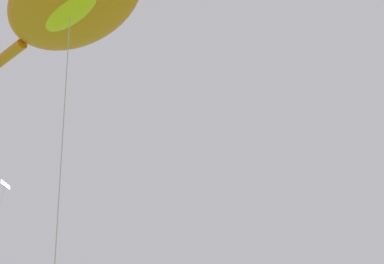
{
  "coord_description": "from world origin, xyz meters",
  "views": [
    {
      "loc": [
        -7.51,
        3.06,
        1.88
      ],
      "look_at": [
        -0.16,
        6.42,
        7.5
      ],
      "focal_mm": 42.69,
      "sensor_mm": 36.0,
      "label": 1
    }
  ],
  "objects": [
    {
      "name": "big_show_kite",
      "position": [
        -1.13,
        9.94,
        12.24
      ],
      "size": [
        4.24,
        11.12,
        12.74
      ],
      "rotation": [
        0.0,
        0.0,
        -1.81
      ],
      "color": "orange",
      "rests_on": "ground"
    },
    {
      "name": "small_kite_diamond_red",
      "position": [
        13.52,
        27.65,
        16.49
      ],
      "size": [
        3.48,
        3.24,
        18.22
      ],
      "rotation": [
        0.0,
        0.0,
        -2.19
      ],
      "color": "pink",
      "rests_on": "ground"
    }
  ]
}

